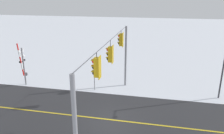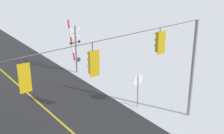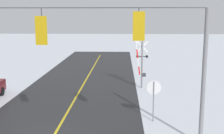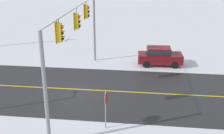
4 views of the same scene
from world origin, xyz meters
TOP-DOWN VIEW (x-y plane):
  - signal_span at (-0.05, -0.01)m, footprint 14.20×0.47m
  - stop_sign at (-5.11, -2.81)m, footprint 0.80×0.09m
  - railroad_crossing at (-4.89, -10.35)m, footprint 1.16×0.31m

SIDE VIEW (x-z plane):
  - stop_sign at x=-5.11m, z-range 0.54..2.89m
  - railroad_crossing at x=-4.89m, z-range -0.02..4.56m
  - signal_span at x=-0.05m, z-range 1.16..7.37m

